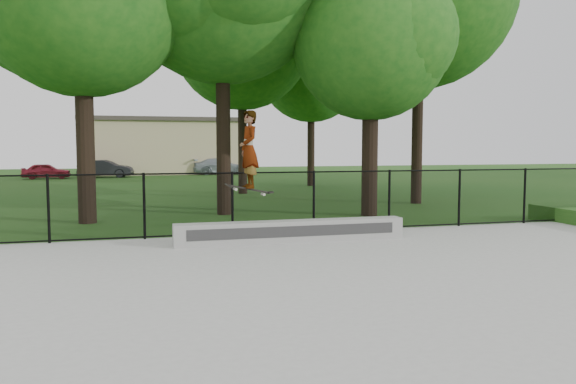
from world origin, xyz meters
name	(u,v)px	position (x,y,z in m)	size (l,w,h in m)	color
ground	(440,297)	(0.00, 0.00, 0.00)	(100.00, 100.00, 0.00)	#1D4F16
concrete_slab	(440,295)	(0.00, 0.00, 0.03)	(14.00, 12.00, 0.06)	#A3A29E
grind_ledge	(292,231)	(-0.89, 4.70, 0.29)	(5.12, 0.40, 0.47)	#9B9C97
car_a	(46,171)	(-9.87, 32.63, 0.51)	(1.22, 3.00, 1.03)	maroon
car_b	(106,169)	(-6.17, 33.35, 0.59)	(1.26, 3.26, 1.19)	black
car_c	(220,166)	(2.01, 35.33, 0.62)	(1.73, 3.90, 1.23)	gray
skater_airborne	(249,151)	(-1.85, 4.61, 2.05)	(0.83, 0.64, 1.81)	black
chainlink_fence	(314,201)	(0.00, 5.90, 0.81)	(16.06, 0.06, 1.50)	black
tree_row	(288,17)	(1.39, 13.44, 6.90)	(17.86, 18.22, 11.23)	black
distant_building	(164,146)	(-2.00, 38.00, 2.16)	(12.40, 6.40, 4.30)	tan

